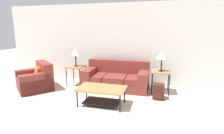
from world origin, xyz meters
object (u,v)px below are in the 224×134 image
armchair (36,80)px  side_table_right (161,73)px  coffee_table (102,92)px  table_lamp_right (162,56)px  table_lamp_left (75,52)px  couch (116,78)px  backpack (158,91)px  side_table_left (76,68)px

armchair → side_table_right: armchair is taller
coffee_table → table_lamp_right: bearing=42.5°
armchair → coffee_table: armchair is taller
side_table_right → table_lamp_left: table_lamp_left is taller
side_table_right → table_lamp_right: size_ratio=1.12×
coffee_table → side_table_right: size_ratio=1.80×
couch → side_table_right: size_ratio=3.09×
couch → armchair: bearing=-161.9°
couch → backpack: size_ratio=4.80×
side_table_left → coffee_table: bearing=-44.5°
couch → table_lamp_right: bearing=-3.4°
table_lamp_left → backpack: size_ratio=1.39×
couch → backpack: 1.39m
coffee_table → backpack: coffee_table is taller
coffee_table → table_lamp_right: table_lamp_right is taller
table_lamp_right → backpack: size_ratio=1.39×
side_table_right → coffee_table: bearing=-137.5°
armchair → table_lamp_right: (3.61, 0.67, 0.78)m
couch → table_lamp_left: 1.52m
coffee_table → side_table_right: side_table_right is taller
table_lamp_left → side_table_right: bearing=0.0°
side_table_left → side_table_right: same height
table_lamp_left → armchair: bearing=-146.1°
armchair → side_table_left: (1.00, 0.67, 0.27)m
side_table_right → backpack: (-0.04, -0.50, -0.37)m
coffee_table → table_lamp_left: table_lamp_left is taller
armchair → coffee_table: 2.33m
side_table_right → table_lamp_left: bearing=-180.0°
side_table_left → table_lamp_left: table_lamp_left is taller
armchair → side_table_right: 3.68m
coffee_table → table_lamp_right: (1.35, 1.24, 0.75)m
table_lamp_right → table_lamp_left: bearing=180.0°
armchair → table_lamp_right: 3.75m
coffee_table → table_lamp_left: size_ratio=2.02×
coffee_table → table_lamp_left: 1.91m
armchair → side_table_left: armchair is taller
couch → backpack: (1.26, -0.58, -0.10)m
coffee_table → table_lamp_left: (-1.26, 1.24, 0.75)m
table_lamp_left → couch: bearing=3.4°
armchair → backpack: bearing=2.7°
couch → table_lamp_right: table_lamp_right is taller
couch → side_table_right: (1.30, -0.08, 0.27)m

